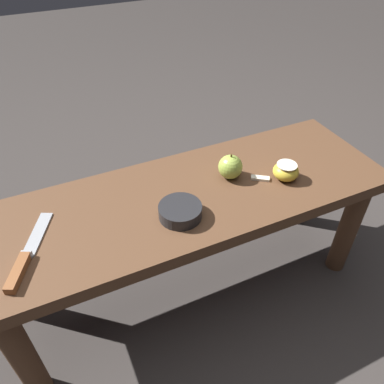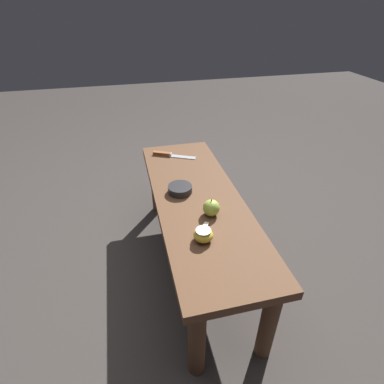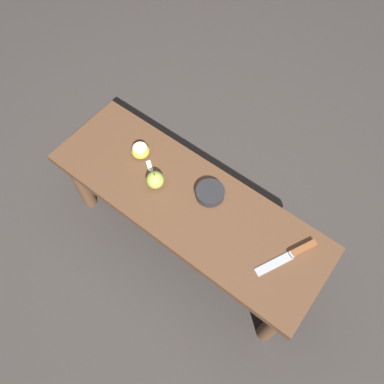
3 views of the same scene
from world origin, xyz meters
TOP-DOWN VIEW (x-y plane):
  - ground_plane at (0.00, 0.00)m, footprint 8.00×8.00m
  - wooden_bench at (0.00, 0.00)m, footprint 1.20×0.40m
  - knife at (-0.46, -0.07)m, footprint 0.14×0.24m
  - apple_whole at (0.14, 0.02)m, footprint 0.07×0.07m
  - apple_cut at (0.29, -0.05)m, footprint 0.08×0.08m
  - apple_slice_near_knife at (0.22, -0.03)m, footprint 0.06×0.05m
  - bowl at (-0.06, -0.07)m, footprint 0.12×0.12m

SIDE VIEW (x-z plane):
  - ground_plane at x=0.00m, z-range 0.00..0.00m
  - wooden_bench at x=0.00m, z-range 0.14..0.58m
  - apple_slice_near_knife at x=0.22m, z-range 0.44..0.45m
  - knife at x=-0.46m, z-range 0.44..0.46m
  - bowl at x=-0.06m, z-range 0.44..0.48m
  - apple_cut at x=0.29m, z-range 0.44..0.49m
  - apple_whole at x=0.14m, z-range 0.44..0.52m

